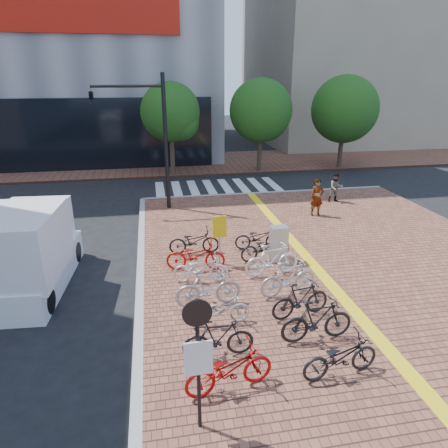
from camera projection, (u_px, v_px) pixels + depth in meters
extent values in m
plane|color=black|center=(283.00, 317.00, 11.26)|extent=(120.00, 120.00, 0.00)
cube|color=gray|center=(267.00, 193.00, 22.79)|extent=(14.00, 0.25, 0.15)
cube|color=brown|center=(197.00, 163.00, 30.58)|extent=(70.00, 8.00, 0.15)
cube|color=gray|center=(357.00, 48.00, 40.63)|extent=(20.00, 18.00, 18.00)
cube|color=silver|center=(160.00, 190.00, 23.65)|extent=(0.50, 4.00, 0.01)
cube|color=silver|center=(177.00, 190.00, 23.82)|extent=(0.50, 4.00, 0.01)
cube|color=silver|center=(194.00, 189.00, 23.99)|extent=(0.50, 4.00, 0.01)
cube|color=silver|center=(210.00, 188.00, 24.15)|extent=(0.50, 4.00, 0.01)
cube|color=silver|center=(226.00, 187.00, 24.32)|extent=(0.50, 4.00, 0.01)
cube|color=silver|center=(242.00, 186.00, 24.49)|extent=(0.50, 4.00, 0.01)
cube|color=silver|center=(258.00, 186.00, 24.66)|extent=(0.50, 4.00, 0.01)
cube|color=silver|center=(274.00, 185.00, 24.83)|extent=(0.50, 4.00, 0.01)
cylinder|color=#38281E|center=(172.00, 155.00, 26.54)|extent=(0.32, 0.32, 2.60)
sphere|color=#194714|center=(170.00, 112.00, 25.57)|extent=(3.80, 3.80, 3.80)
sphere|color=#194714|center=(180.00, 122.00, 25.61)|extent=(2.40, 2.40, 2.40)
cylinder|color=#38281E|center=(259.00, 152.00, 27.55)|extent=(0.32, 0.32, 2.60)
sphere|color=#194714|center=(261.00, 111.00, 26.59)|extent=(4.20, 4.20, 4.20)
sphere|color=#194714|center=(270.00, 120.00, 26.62)|extent=(2.40, 2.40, 2.40)
cylinder|color=#38281E|center=(341.00, 149.00, 28.56)|extent=(0.32, 0.32, 2.60)
sphere|color=#194714|center=(345.00, 109.00, 27.60)|extent=(4.60, 4.60, 4.60)
sphere|color=#194714|center=(354.00, 118.00, 27.64)|extent=(2.40, 2.40, 2.40)
imported|color=#AF0F0C|center=(229.00, 369.00, 8.31)|extent=(2.04, 1.03, 1.02)
imported|color=black|center=(219.00, 338.00, 9.30)|extent=(1.70, 0.48, 1.02)
imported|color=silver|center=(219.00, 310.00, 10.54)|extent=(1.70, 0.68, 0.88)
imported|color=#A6A6AA|center=(208.00, 288.00, 11.38)|extent=(1.92, 0.63, 1.14)
imported|color=white|center=(201.00, 268.00, 12.76)|extent=(1.83, 0.82, 0.93)
imported|color=red|center=(196.00, 256.00, 13.52)|extent=(2.08, 0.99, 1.05)
imported|color=black|center=(194.00, 241.00, 14.79)|extent=(1.89, 0.75, 0.98)
imported|color=black|center=(341.00, 357.00, 8.73)|extent=(1.90, 0.87, 0.96)
imported|color=black|center=(317.00, 320.00, 9.88)|extent=(1.90, 0.60, 1.13)
imported|color=black|center=(301.00, 299.00, 10.88)|extent=(1.81, 0.80, 1.05)
imported|color=#BDBCC2|center=(289.00, 278.00, 11.95)|extent=(1.93, 0.85, 1.12)
imported|color=white|center=(272.00, 260.00, 13.14)|extent=(1.91, 0.72, 1.12)
imported|color=black|center=(265.00, 247.00, 14.26)|extent=(1.93, 0.87, 0.98)
imported|color=black|center=(258.00, 238.00, 15.18)|extent=(1.82, 0.75, 0.93)
imported|color=gray|center=(317.00, 197.00, 18.72)|extent=(0.66, 0.45, 1.77)
imported|color=#4A4D5E|center=(336.00, 188.00, 20.82)|extent=(0.81, 0.67, 1.52)
cube|color=#B3B3B8|center=(278.00, 244.00, 14.15)|extent=(0.60, 0.44, 1.30)
cylinder|color=#B7B7BC|center=(219.00, 241.00, 13.83)|extent=(0.07, 0.07, 1.75)
cube|color=yellow|center=(220.00, 227.00, 13.60)|extent=(0.49, 0.08, 0.78)
cylinder|color=black|center=(198.00, 367.00, 7.11)|extent=(0.08, 0.08, 2.77)
cylinder|color=black|center=(197.00, 313.00, 6.65)|extent=(0.52, 0.05, 0.52)
cube|color=silver|center=(198.00, 358.00, 6.98)|extent=(0.51, 0.05, 0.69)
cylinder|color=black|center=(166.00, 144.00, 19.04)|extent=(0.19, 0.19, 6.39)
cylinder|color=black|center=(127.00, 86.00, 17.86)|extent=(3.20, 0.13, 0.13)
imported|color=black|center=(91.00, 94.00, 17.70)|extent=(0.28, 1.32, 0.53)
cube|color=white|center=(34.00, 272.00, 12.80)|extent=(2.34, 4.90, 0.96)
cube|color=white|center=(41.00, 223.00, 13.67)|extent=(2.15, 2.15, 1.38)
cube|color=white|center=(16.00, 245.00, 11.54)|extent=(2.32, 3.11, 1.91)
cylinder|color=black|center=(24.00, 255.00, 14.32)|extent=(0.28, 0.76, 0.74)
cylinder|color=black|center=(76.00, 252.00, 14.51)|extent=(0.28, 0.76, 0.74)
cylinder|color=black|center=(47.00, 301.00, 11.35)|extent=(0.28, 0.76, 0.74)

